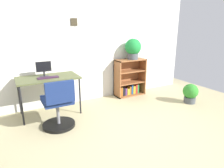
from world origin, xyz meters
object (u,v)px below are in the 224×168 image
keyboard (48,78)px  potted_plant_on_shelf (133,48)px  bookshelf_low (129,79)px  desk (48,80)px  potted_plant_floor (190,93)px  office_chair (58,107)px  monitor (44,69)px

keyboard → potted_plant_on_shelf: potted_plant_on_shelf is taller
keyboard → bookshelf_low: (1.87, 0.28, -0.34)m
desk → potted_plant_floor: (2.71, -0.85, -0.43)m
desk → office_chair: size_ratio=1.30×
bookshelf_low → potted_plant_floor: (0.85, -1.07, -0.15)m
office_chair → potted_plant_on_shelf: bearing=22.2°
desk → potted_plant_on_shelf: size_ratio=2.31×
office_chair → bookshelf_low: size_ratio=0.96×
desk → potted_plant_floor: desk is taller
office_chair → bookshelf_low: bearing=24.2°
keyboard → potted_plant_on_shelf: (1.93, 0.23, 0.39)m
desk → potted_plant_on_shelf: (1.92, 0.16, 0.45)m
keyboard → office_chair: (0.02, -0.55, -0.36)m
desk → bookshelf_low: size_ratio=1.25×
potted_plant_floor → desk: bearing=162.5°
potted_plant_on_shelf → bookshelf_low: bearing=135.7°
bookshelf_low → potted_plant_floor: size_ratio=2.06×
monitor → bookshelf_low: bearing=4.8°
keyboard → potted_plant_on_shelf: bearing=6.8°
monitor → keyboard: bearing=-73.5°
monitor → office_chair: monitor is taller
keyboard → potted_plant_floor: keyboard is taller
potted_plant_on_shelf → office_chair: bearing=-157.8°
keyboard → potted_plant_on_shelf: size_ratio=0.78×
monitor → bookshelf_low: size_ratio=0.32×
keyboard → desk: bearing=82.2°
desk → potted_plant_floor: bearing=-17.5°
office_chair → monitor: bearing=94.5°
keyboard → office_chair: 0.66m
monitor → potted_plant_floor: (2.76, -0.91, -0.63)m
monitor → keyboard: 0.19m
desk → monitor: monitor is taller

